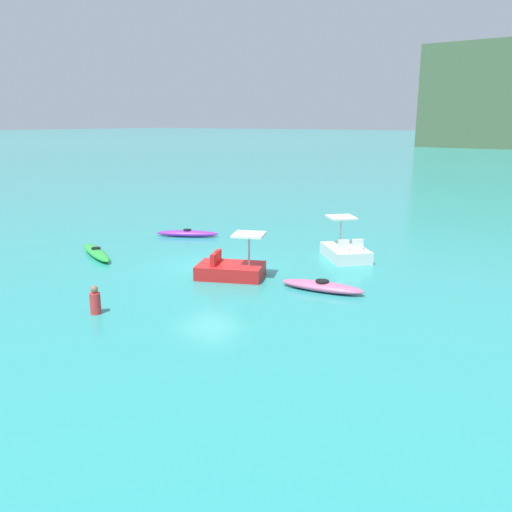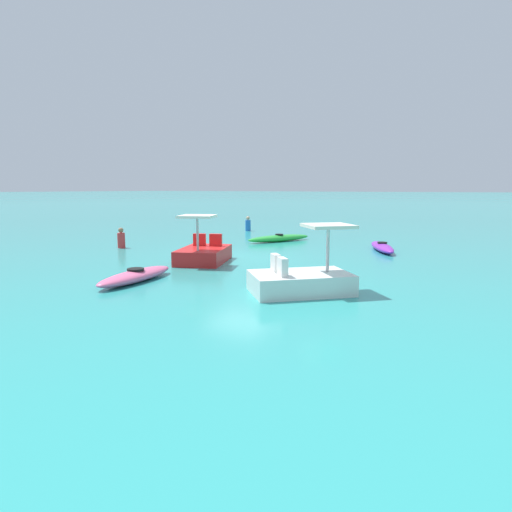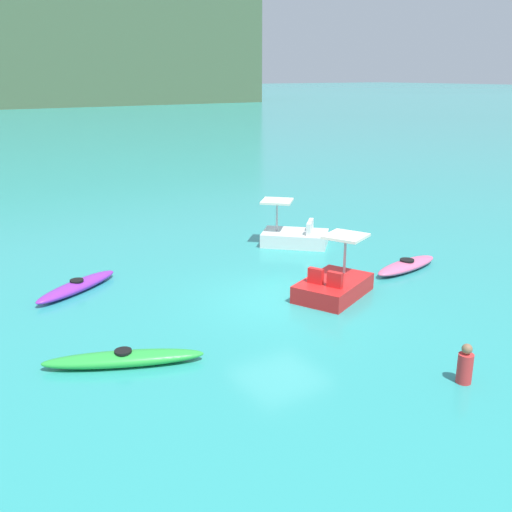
# 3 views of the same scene
# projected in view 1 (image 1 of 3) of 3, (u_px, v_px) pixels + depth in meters

# --- Properties ---
(ground_plane) EXTENTS (600.00, 600.00, 0.00)m
(ground_plane) POSITION_uv_depth(u_px,v_px,m) (210.00, 268.00, 20.94)
(ground_plane) COLOR teal
(kayak_purple) EXTENTS (3.03, 2.06, 0.37)m
(kayak_purple) POSITION_uv_depth(u_px,v_px,m) (187.00, 233.00, 26.54)
(kayak_purple) COLOR purple
(kayak_purple) RESTS_ON ground_plane
(kayak_pink) EXTENTS (2.98, 1.14, 0.37)m
(kayak_pink) POSITION_uv_depth(u_px,v_px,m) (322.00, 286.00, 18.07)
(kayak_pink) COLOR pink
(kayak_pink) RESTS_ON ground_plane
(kayak_green) EXTENTS (3.46, 2.03, 0.37)m
(kayak_green) POSITION_uv_depth(u_px,v_px,m) (96.00, 252.00, 22.74)
(kayak_green) COLOR green
(kayak_green) RESTS_ON ground_plane
(pedal_boat_red) EXTENTS (2.80, 2.33, 1.68)m
(pedal_boat_red) POSITION_uv_depth(u_px,v_px,m) (231.00, 268.00, 19.60)
(pedal_boat_red) COLOR red
(pedal_boat_red) RESTS_ON ground_plane
(pedal_boat_white) EXTENTS (2.76, 2.75, 1.68)m
(pedal_boat_white) POSITION_uv_depth(u_px,v_px,m) (345.00, 251.00, 22.26)
(pedal_boat_white) COLOR white
(pedal_boat_white) RESTS_ON ground_plane
(person_by_kayaks) EXTENTS (0.43, 0.43, 0.88)m
(person_by_kayaks) POSITION_uv_depth(u_px,v_px,m) (95.00, 301.00, 15.88)
(person_by_kayaks) COLOR red
(person_by_kayaks) RESTS_ON ground_plane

